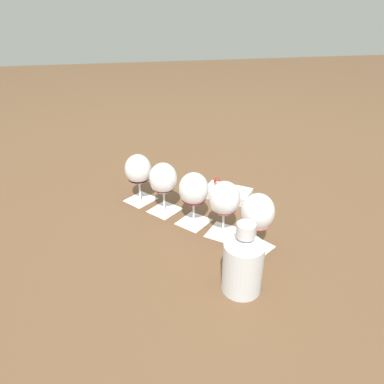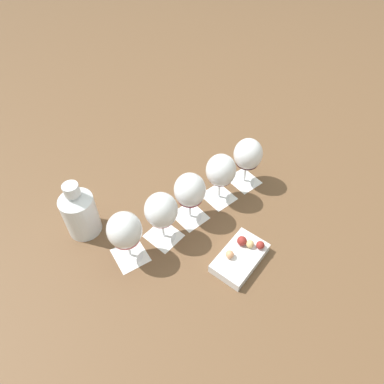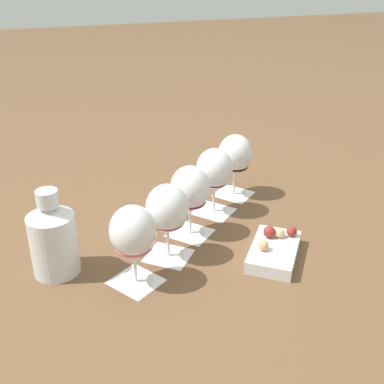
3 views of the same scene
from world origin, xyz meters
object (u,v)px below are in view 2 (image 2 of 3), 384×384
Objects in this scene: wine_glass_2 at (190,192)px; wine_glass_0 at (125,232)px; snack_dish at (240,257)px; wine_glass_3 at (221,172)px; wine_glass_1 at (161,212)px; ceramic_vase at (79,212)px; wine_glass_4 at (248,156)px.

wine_glass_0 is at bearing 129.95° from wine_glass_2.
wine_glass_3 is at bearing 11.08° from snack_dish.
wine_glass_3 reaches higher than snack_dish.
ceramic_vase reaches higher than wine_glass_1.
wine_glass_4 is at bearing -67.96° from ceramic_vase.
wine_glass_0 and wine_glass_1 have the same top height.
wine_glass_1 is 1.00× the size of wine_glass_2.
wine_glass_1 is at bearing 69.37° from snack_dish.
ceramic_vase reaches higher than wine_glass_4.
wine_glass_4 is 0.91× the size of snack_dish.
wine_glass_3 is at bearing -49.28° from wine_glass_2.
wine_glass_2 is 0.13m from wine_glass_3.
wine_glass_3 and wine_glass_4 have the same top height.
wine_glass_0 is 1.00× the size of wine_glass_1.
snack_dish is (-0.02, -0.33, -0.10)m from wine_glass_0.
wine_glass_1 is 0.25m from wine_glass_3.
wine_glass_2 is at bearing 130.72° from wine_glass_3.
wine_glass_0 is 0.23m from wine_glass_2.
wine_glass_4 is at bearing -50.84° from wine_glass_3.
wine_glass_1 and wine_glass_2 have the same top height.
wine_glass_0 is at bearing 129.96° from wine_glass_4.
wine_glass_4 is at bearing -48.85° from wine_glass_1.
wine_glass_2 is at bearing -50.05° from wine_glass_0.
wine_glass_3 is at bearing -72.56° from ceramic_vase.
wine_glass_1 is at bearing 132.15° from wine_glass_3.
wine_glass_1 is 1.00× the size of wine_glass_3.
wine_glass_3 is 1.00× the size of wine_glass_4.
ceramic_vase is (-0.21, 0.53, -0.03)m from wine_glass_4.
ceramic_vase is at bearing 76.50° from snack_dish.
snack_dish is at bearing -168.92° from wine_glass_3.
wine_glass_4 is (0.31, -0.37, -0.00)m from wine_glass_0.
wine_glass_2 is (0.15, -0.18, -0.00)m from wine_glass_0.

